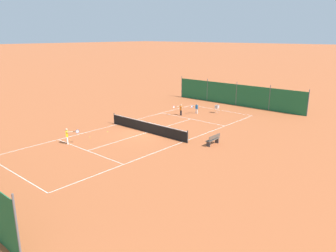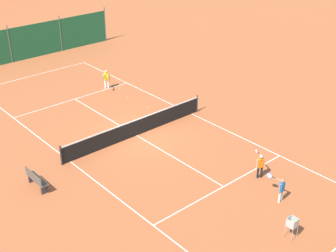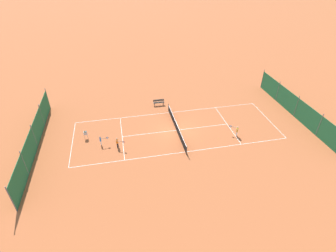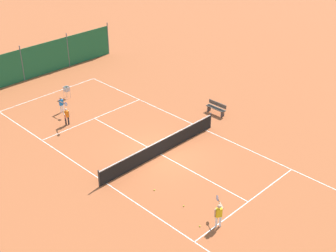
# 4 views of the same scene
# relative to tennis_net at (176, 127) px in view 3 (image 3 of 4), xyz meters

# --- Properties ---
(ground_plane) EXTENTS (600.00, 600.00, 0.00)m
(ground_plane) POSITION_rel_tennis_net_xyz_m (0.00, 0.00, -0.50)
(ground_plane) COLOR #A8542D
(court_line_markings) EXTENTS (8.25, 23.85, 0.01)m
(court_line_markings) POSITION_rel_tennis_net_xyz_m (0.00, 0.00, -0.50)
(court_line_markings) COLOR white
(court_line_markings) RESTS_ON ground
(tennis_net) EXTENTS (9.18, 0.08, 1.06)m
(tennis_net) POSITION_rel_tennis_net_xyz_m (0.00, 0.00, 0.00)
(tennis_net) COLOR #2D2D2D
(tennis_net) RESTS_ON ground
(windscreen_fence_far) EXTENTS (17.28, 0.08, 2.90)m
(windscreen_fence_far) POSITION_rel_tennis_net_xyz_m (-0.00, 15.50, 0.81)
(windscreen_fence_far) COLOR #1E6038
(windscreen_fence_far) RESTS_ON ground
(windscreen_fence_near) EXTENTS (17.28, 0.08, 2.90)m
(windscreen_fence_near) POSITION_rel_tennis_net_xyz_m (-0.00, -15.50, 0.81)
(windscreen_fence_near) COLOR #1E6038
(windscreen_fence_near) RESTS_ON ground
(player_far_baseline) EXTENTS (0.39, 0.98, 1.14)m
(player_far_baseline) POSITION_rel_tennis_net_xyz_m (1.01, -8.69, 0.17)
(player_far_baseline) COLOR white
(player_far_baseline) RESTS_ON ground
(player_near_service) EXTENTS (0.72, 0.91, 1.20)m
(player_near_service) POSITION_rel_tennis_net_xyz_m (1.82, -6.93, 0.20)
(player_near_service) COLOR black
(player_near_service) RESTS_ON ground
(player_far_service) EXTENTS (0.87, 0.87, 1.29)m
(player_far_service) POSITION_rel_tennis_net_xyz_m (2.50, 6.45, 0.25)
(player_far_service) COLOR white
(player_far_service) RESTS_ON ground
(tennis_ball_far_corner) EXTENTS (0.07, 0.07, 0.07)m
(tennis_ball_far_corner) POSITION_rel_tennis_net_xyz_m (3.15, 5.89, -0.47)
(tennis_ball_far_corner) COLOR #CCE033
(tennis_ball_far_corner) RESTS_ON ground
(tennis_ball_near_corner) EXTENTS (0.07, 0.07, 0.07)m
(tennis_ball_near_corner) POSITION_rel_tennis_net_xyz_m (2.71, 2.31, -0.47)
(tennis_ball_near_corner) COLOR #CCE033
(tennis_ball_near_corner) RESTS_ON ground
(tennis_ball_alley_left) EXTENTS (0.07, 0.07, 0.07)m
(tennis_ball_alley_left) POSITION_rel_tennis_net_xyz_m (2.59, 4.31, -0.47)
(tennis_ball_alley_left) COLOR #CCE033
(tennis_ball_alley_left) RESTS_ON ground
(ball_hopper) EXTENTS (0.36, 0.36, 0.89)m
(ball_hopper) POSITION_rel_tennis_net_xyz_m (-0.57, -10.41, 0.16)
(ball_hopper) COLOR #B7B7BC
(ball_hopper) RESTS_ON ground
(courtside_bench) EXTENTS (0.36, 1.50, 0.84)m
(courtside_bench) POSITION_rel_tennis_net_xyz_m (-6.34, -0.99, -0.05)
(courtside_bench) COLOR #51473D
(courtside_bench) RESTS_ON ground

